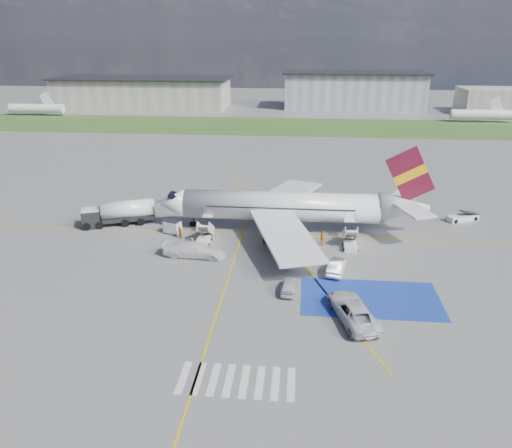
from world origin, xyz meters
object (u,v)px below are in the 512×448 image
object	(u,v)px
fuel_tanker	(119,215)
car_silver_b	(337,266)
belt_loader	(463,218)
car_silver_a	(289,286)
gpu_cart	(173,228)
airliner	(292,207)
van_white_b	(194,248)
van_white_a	(353,307)

from	to	relation	value
fuel_tanker	car_silver_b	world-z (taller)	fuel_tanker
fuel_tanker	belt_loader	distance (m)	48.78
fuel_tanker	car_silver_a	world-z (taller)	fuel_tanker
fuel_tanker	gpu_cart	size ratio (longest dim) A/B	4.05
gpu_cart	fuel_tanker	bearing A→B (deg)	-177.55
gpu_cart	belt_loader	world-z (taller)	gpu_cart
airliner	van_white_b	size ratio (longest dim) A/B	6.50
airliner	van_white_a	distance (m)	23.02
fuel_tanker	car_silver_b	distance (m)	31.94
belt_loader	van_white_b	distance (m)	39.07
car_silver_b	car_silver_a	bearing A→B (deg)	56.19
van_white_b	belt_loader	bearing A→B (deg)	-62.48
gpu_cart	car_silver_a	bearing A→B (deg)	-22.41
airliner	car_silver_b	size ratio (longest dim) A/B	7.83
gpu_cart	airliner	bearing A→B (deg)	29.52
belt_loader	airliner	bearing A→B (deg)	169.43
gpu_cart	van_white_a	xyz separation A→B (m)	(22.15, -19.39, 0.37)
gpu_cart	car_silver_b	size ratio (longest dim) A/B	0.53
airliner	car_silver_a	world-z (taller)	airliner
car_silver_b	van_white_b	xyz separation A→B (m)	(-16.77, 2.67, 0.33)
airliner	belt_loader	distance (m)	25.28
car_silver_b	van_white_a	xyz separation A→B (m)	(0.94, -9.64, 0.40)
airliner	car_silver_a	distance (m)	17.56
gpu_cart	van_white_b	distance (m)	8.36
fuel_tanker	car_silver_a	distance (m)	29.86
fuel_tanker	van_white_a	size ratio (longest dim) A/B	1.60
fuel_tanker	van_white_b	bearing A→B (deg)	-58.19
belt_loader	van_white_b	xyz separation A→B (m)	(-35.71, -15.84, 0.74)
car_silver_a	car_silver_b	distance (m)	7.15
airliner	fuel_tanker	size ratio (longest dim) A/B	3.65
gpu_cart	car_silver_a	distance (m)	21.79
car_silver_a	fuel_tanker	bearing A→B (deg)	-31.55
car_silver_b	fuel_tanker	bearing A→B (deg)	-10.57
van_white_b	car_silver_a	bearing A→B (deg)	-119.70
airliner	gpu_cart	xyz separation A→B (m)	(-15.81, -2.63, -2.58)
gpu_cart	van_white_a	size ratio (longest dim) A/B	0.40
car_silver_b	van_white_b	world-z (taller)	van_white_b
van_white_b	airliner	bearing A→B (deg)	-45.91
car_silver_a	van_white_b	distance (m)	13.92
airliner	car_silver_b	distance (m)	13.76
van_white_a	car_silver_b	bearing A→B (deg)	-100.82
gpu_cart	car_silver_a	world-z (taller)	gpu_cart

